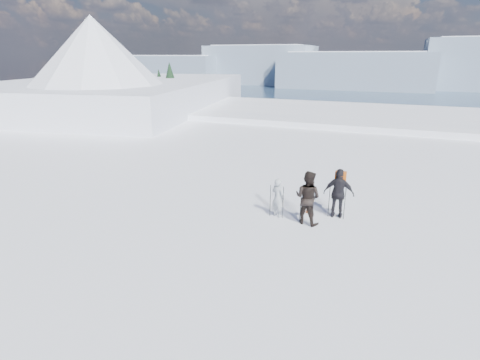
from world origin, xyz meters
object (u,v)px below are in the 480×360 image
(skier_pack, at_px, (339,194))
(skier_grey, at_px, (278,198))
(skier_dark, at_px, (308,198))
(skis_loose, at_px, (308,205))

(skier_pack, bearing_deg, skier_grey, 17.41)
(skier_dark, xyz_separation_m, skier_pack, (0.97, 0.95, -0.04))
(skier_grey, bearing_deg, skier_dark, -164.75)
(skier_grey, bearing_deg, skier_pack, -136.20)
(skier_grey, bearing_deg, skis_loose, -95.37)
(skier_grey, height_order, skier_pack, skier_pack)
(skier_pack, bearing_deg, skis_loose, -34.28)
(skier_dark, relative_size, skier_pack, 1.04)
(skier_grey, height_order, skier_dark, skier_dark)
(skis_loose, bearing_deg, skier_pack, -31.87)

